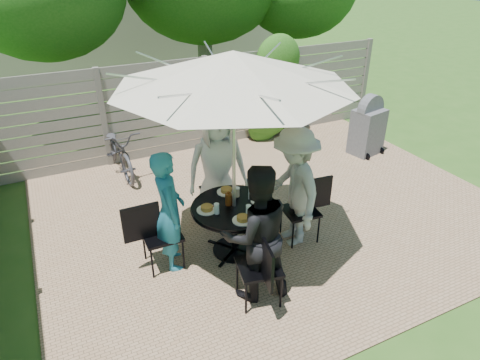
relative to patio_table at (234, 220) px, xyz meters
name	(u,v)px	position (x,y,z in m)	size (l,w,h in m)	color
patio_table	(234,220)	(0.00, 0.00, 0.00)	(1.25, 1.25, 0.72)	black
umbrella	(233,69)	(0.00, 0.00, 1.97)	(3.13, 3.13, 2.67)	silver
chair_back	(216,200)	(0.14, 0.95, -0.24)	(0.45, 0.64, 0.86)	black
person_back	(217,166)	(0.12, 0.82, 0.39)	(0.87, 0.57, 1.79)	silver
chair_left	(162,247)	(-0.96, 0.14, -0.21)	(0.70, 0.47, 0.96)	black
person_left	(169,211)	(-0.82, 0.12, 0.29)	(0.58, 0.38, 1.60)	teal
chair_front	(259,280)	(-0.14, -0.96, -0.21)	(0.56, 0.74, 0.98)	black
person_front	(256,234)	(-0.12, -0.82, 0.34)	(0.82, 0.64, 1.69)	black
chair_right	(301,222)	(0.96, -0.14, -0.22)	(0.70, 0.50, 0.93)	black
person_right	(294,188)	(0.82, -0.12, 0.34)	(1.10, 0.63, 1.70)	#A4A39F
plate_back	(226,191)	(0.05, 0.36, 0.24)	(0.26, 0.26, 0.06)	white
plate_left	(207,209)	(-0.36, 0.05, 0.24)	(0.26, 0.26, 0.06)	white
plate_front	(243,219)	(-0.05, -0.36, 0.24)	(0.26, 0.26, 0.06)	white
plate_right	(261,200)	(0.36, -0.05, 0.24)	(0.26, 0.26, 0.06)	white
plate_extra	(255,214)	(0.13, -0.32, 0.24)	(0.24, 0.24, 0.06)	white
glass_left	(217,209)	(-0.27, -0.07, 0.29)	(0.07, 0.07, 0.14)	silver
glass_front	(248,210)	(0.07, -0.27, 0.29)	(0.07, 0.07, 0.14)	silver
glass_right	(251,194)	(0.27, 0.07, 0.29)	(0.07, 0.07, 0.14)	silver
syrup_jug	(229,199)	(-0.05, 0.06, 0.30)	(0.09, 0.09, 0.16)	#59280C
coffee_cup	(237,192)	(0.13, 0.20, 0.28)	(0.08, 0.08, 0.12)	#C6B293
bicycle	(118,150)	(-0.87, 3.03, -0.06)	(0.59, 1.70, 0.89)	#333338
bbq_grill	(368,127)	(3.70, 1.71, 0.05)	(0.68, 0.57, 1.21)	slate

